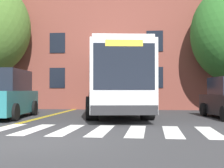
% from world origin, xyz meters
% --- Properties ---
extents(ground_plane, '(120.00, 120.00, 0.00)m').
position_xyz_m(ground_plane, '(0.00, 0.00, 0.00)').
color(ground_plane, '#38383A').
extents(crosswalk, '(15.35, 3.15, 0.01)m').
position_xyz_m(crosswalk, '(0.92, 2.45, 0.00)').
color(crosswalk, white).
rests_on(crosswalk, ground).
extents(lane_line_yellow_inner, '(0.12, 36.00, 0.01)m').
position_xyz_m(lane_line_yellow_inner, '(-2.16, 16.45, 0.00)').
color(lane_line_yellow_inner, gold).
rests_on(lane_line_yellow_inner, ground).
extents(lane_line_yellow_outer, '(0.12, 36.00, 0.01)m').
position_xyz_m(lane_line_yellow_outer, '(-2.00, 16.45, 0.00)').
color(lane_line_yellow_outer, gold).
rests_on(lane_line_yellow_outer, ground).
extents(city_bus, '(4.41, 12.34, 3.43)m').
position_xyz_m(city_bus, '(1.17, 9.66, 1.87)').
color(city_bus, white).
rests_on(city_bus, ground).
extents(car_teal_near_lane, '(2.60, 5.17, 2.29)m').
position_xyz_m(car_teal_near_lane, '(-3.75, 6.46, 1.08)').
color(car_teal_near_lane, '#236B70').
rests_on(car_teal_near_lane, ground).
extents(car_white_behind_bus, '(2.11, 4.32, 1.90)m').
position_xyz_m(car_white_behind_bus, '(1.44, 18.03, 0.85)').
color(car_white_behind_bus, white).
rests_on(car_white_behind_bus, ground).
extents(building_facade, '(33.65, 6.32, 8.72)m').
position_xyz_m(building_facade, '(3.42, 16.56, 4.37)').
color(building_facade, brown).
rests_on(building_facade, ground).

